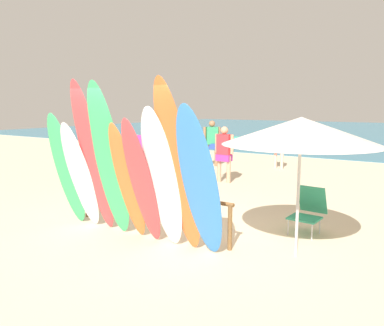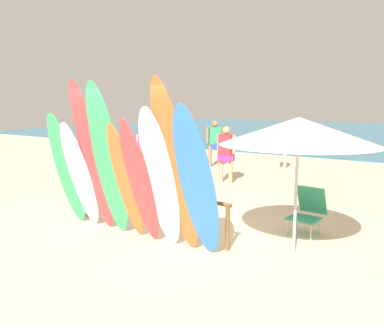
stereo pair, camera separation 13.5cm
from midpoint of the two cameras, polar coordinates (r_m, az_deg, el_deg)
The scene contains 20 objects.
ground at distance 19.53m, azimuth 20.48°, elevation 1.57°, with size 60.00×60.00×0.00m, color beige.
ocean_water at distance 36.61m, azimuth 26.58°, elevation 4.28°, with size 60.00×40.00×0.02m, color teal.
surfboard_rack at distance 6.70m, azimuth -7.18°, elevation -5.42°, with size 3.35×0.07×0.76m.
surfboard_green_0 at distance 7.24m, azimuth -19.07°, elevation -1.04°, with size 0.53×0.08×2.19m, color #38B266.
surfboard_white_1 at distance 7.00m, azimuth -17.19°, elevation -1.92°, with size 0.54×0.07×2.05m, color white.
surfboard_red_2 at distance 6.62m, azimuth -15.41°, elevation 0.62°, with size 0.48×0.08×2.75m, color #D13D42.
surfboard_green_3 at distance 6.35m, azimuth -13.13°, elevation 0.23°, with size 0.57×0.07×2.70m, color #38B266.
surfboard_orange_4 at distance 6.21m, azimuth -10.43°, elevation -2.88°, with size 0.47×0.08×2.05m, color orange.
surfboard_red_5 at distance 5.91m, azimuth -8.34°, elevation -3.02°, with size 0.46×0.08×2.16m, color #D13D42.
surfboard_white_6 at distance 5.67m, azimuth -5.25°, elevation -2.59°, with size 0.57×0.08×2.31m, color white.
surfboard_orange_7 at distance 5.42m, azimuth -2.88°, elevation -0.92°, with size 0.56×0.07×2.74m, color orange.
surfboard_blue_8 at distance 5.23m, azimuth 0.48°, elevation -3.28°, with size 0.58×0.08×2.39m, color #337AD1.
beachgoer_strolling at distance 13.87m, azimuth 2.78°, elevation 3.52°, with size 0.49×0.48×1.70m.
beachgoer_near_rack at distance 9.73m, azimuth -7.45°, elevation 1.32°, with size 0.65×0.28×1.72m.
beachgoer_photographing at distance 10.91m, azimuth 4.57°, elevation 1.93°, with size 0.62×0.26×1.65m.
beachgoer_by_water at distance 9.77m, azimuth -1.31°, elevation 0.85°, with size 0.40×0.56×1.55m.
beachgoer_midbeach at distance 13.66m, azimuth 12.87°, elevation 2.76°, with size 0.54×0.32×1.51m.
beach_chair_red at distance 6.95m, azimuth 16.83°, elevation -6.66°, with size 0.56×0.72×0.82m.
beach_umbrella at distance 5.52m, azimuth 15.61°, elevation 4.73°, with size 2.25×2.25×2.07m.
distant_boat at distance 24.09m, azimuth 6.11°, elevation 3.68°, with size 4.35×0.92×0.34m.
Camera 1 is at (4.17, -4.98, 2.22)m, focal length 34.95 mm.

